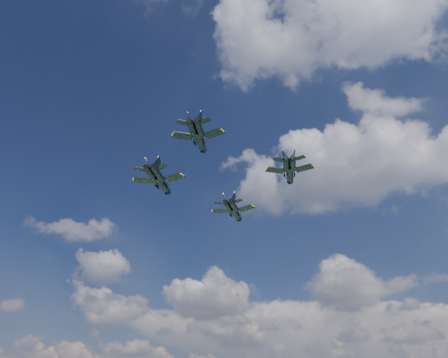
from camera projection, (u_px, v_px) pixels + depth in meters
jet_lead at (235, 213)px, 122.67m from camera, size 12.12×16.20×3.81m
jet_left at (162, 184)px, 111.41m from camera, size 13.00×17.65×4.16m
jet_right at (290, 174)px, 108.01m from camera, size 11.26×15.50×3.66m
jet_slot at (200, 140)px, 92.48m from camera, size 10.52×14.51×3.43m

